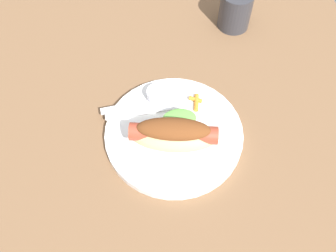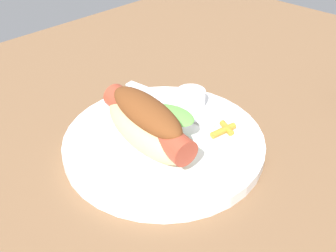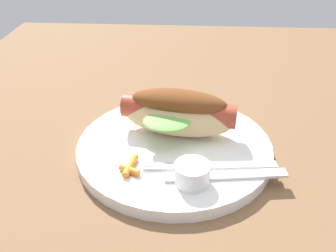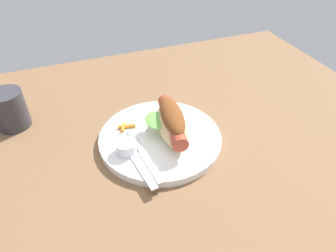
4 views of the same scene
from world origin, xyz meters
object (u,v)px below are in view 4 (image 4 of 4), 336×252
at_px(plate, 160,138).
at_px(carrot_garnish, 125,127).
at_px(fork, 145,156).
at_px(knife, 138,163).
at_px(hot_dog, 172,122).
at_px(drinking_cup, 9,110).
at_px(sauce_ramekin, 126,147).

height_order(plate, carrot_garnish, carrot_garnish).
bearing_deg(fork, knife, 125.06).
height_order(hot_dog, carrot_garnish, hot_dog).
bearing_deg(drinking_cup, carrot_garnish, 152.20).
bearing_deg(sauce_ramekin, hot_dog, -169.05).
relative_size(hot_dog, drinking_cup, 1.84).
relative_size(hot_dog, knife, 1.09).
relative_size(sauce_ramekin, knife, 0.28).
bearing_deg(carrot_garnish, fork, 97.00).
distance_m(sauce_ramekin, fork, 0.04).
height_order(plate, knife, knife).
bearing_deg(carrot_garnish, sauce_ramekin, 77.02).
bearing_deg(fork, sauce_ramekin, 44.19).
relative_size(hot_dog, carrot_garnish, 4.06).
bearing_deg(plate, hot_dog, 171.38).
distance_m(hot_dog, drinking_cup, 0.35).
bearing_deg(carrot_garnish, hot_dog, 148.14).
bearing_deg(sauce_ramekin, carrot_garnish, -102.98).
distance_m(hot_dog, carrot_garnish, 0.10).
bearing_deg(knife, drinking_cup, 36.11).
xyz_separation_m(carrot_garnish, drinking_cup, (0.22, -0.12, 0.02)).
relative_size(sauce_ramekin, carrot_garnish, 1.05).
bearing_deg(hot_dog, knife, 132.15).
xyz_separation_m(hot_dog, fork, (0.07, 0.04, -0.03)).
xyz_separation_m(knife, carrot_garnish, (-0.00, -0.11, 0.00)).
height_order(hot_dog, sauce_ramekin, hot_dog).
bearing_deg(drinking_cup, knife, 133.70).
bearing_deg(fork, carrot_garnish, 2.11).
distance_m(hot_dog, sauce_ramekin, 0.11).
distance_m(plate, knife, 0.09).
height_order(plate, drinking_cup, drinking_cup).
height_order(hot_dog, knife, hot_dog).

